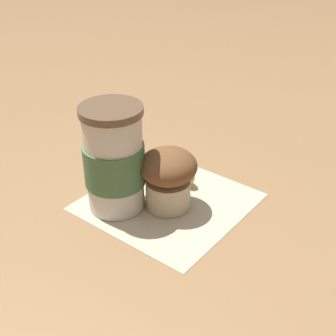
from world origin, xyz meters
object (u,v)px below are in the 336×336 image
object	(u,v)px
coffee_cup	(114,160)
sugar_packet	(111,163)
muffin	(168,176)
banana	(145,167)

from	to	relation	value
coffee_cup	sugar_packet	xyz separation A→B (m)	(0.07, 0.09, -0.07)
coffee_cup	sugar_packet	distance (m)	0.14
coffee_cup	muffin	distance (m)	0.08
banana	sugar_packet	distance (m)	0.07
sugar_packet	banana	bearing A→B (deg)	-76.37
sugar_packet	muffin	bearing A→B (deg)	-97.18
banana	muffin	bearing A→B (deg)	-112.59
coffee_cup	banana	world-z (taller)	coffee_cup
coffee_cup	sugar_packet	size ratio (longest dim) A/B	3.07
coffee_cup	banana	distance (m)	0.11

